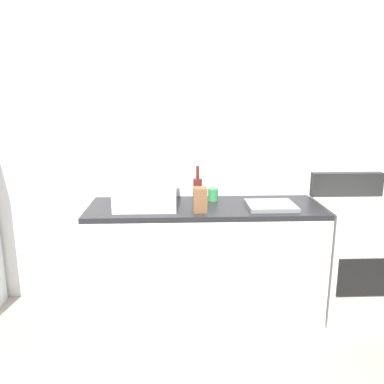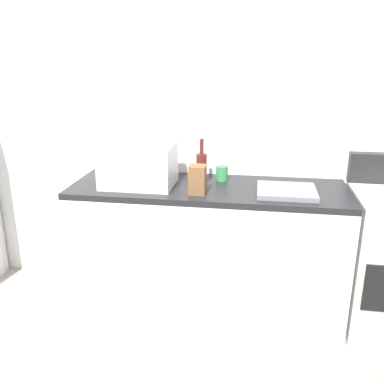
{
  "view_description": "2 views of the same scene",
  "coord_description": "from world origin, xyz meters",
  "px_view_note": "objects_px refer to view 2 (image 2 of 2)",
  "views": [
    {
      "loc": [
        0.08,
        -1.69,
        1.71
      ],
      "look_at": [
        0.19,
        1.09,
        1.04
      ],
      "focal_mm": 36.42,
      "sensor_mm": 36.0,
      "label": 1
    },
    {
      "loc": [
        0.6,
        -1.41,
        1.73
      ],
      "look_at": [
        0.22,
        1.03,
        0.91
      ],
      "focal_mm": 39.52,
      "sensor_mm": 36.0,
      "label": 2
    }
  ],
  "objects_px": {
    "knife_block": "(197,180)",
    "coffee_mug": "(222,173)",
    "wine_bottle": "(201,167)",
    "microwave": "(139,165)"
  },
  "relations": [
    {
      "from": "knife_block",
      "to": "coffee_mug",
      "type": "bearing_deg",
      "value": 68.15
    },
    {
      "from": "knife_block",
      "to": "wine_bottle",
      "type": "bearing_deg",
      "value": 91.33
    },
    {
      "from": "microwave",
      "to": "wine_bottle",
      "type": "xyz_separation_m",
      "value": [
        0.4,
        0.11,
        -0.03
      ]
    },
    {
      "from": "wine_bottle",
      "to": "coffee_mug",
      "type": "distance_m",
      "value": 0.17
    },
    {
      "from": "coffee_mug",
      "to": "knife_block",
      "type": "bearing_deg",
      "value": -111.85
    },
    {
      "from": "microwave",
      "to": "knife_block",
      "type": "height_order",
      "value": "microwave"
    },
    {
      "from": "microwave",
      "to": "coffee_mug",
      "type": "bearing_deg",
      "value": 19.85
    },
    {
      "from": "coffee_mug",
      "to": "knife_block",
      "type": "xyz_separation_m",
      "value": [
        -0.12,
        -0.31,
        0.04
      ]
    },
    {
      "from": "coffee_mug",
      "to": "knife_block",
      "type": "distance_m",
      "value": 0.34
    },
    {
      "from": "microwave",
      "to": "knife_block",
      "type": "xyz_separation_m",
      "value": [
        0.4,
        -0.12,
        -0.05
      ]
    }
  ]
}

